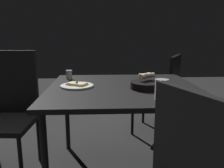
# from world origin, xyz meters

# --- Properties ---
(dining_table) EXTENTS (1.08, 0.99, 0.71)m
(dining_table) POSITION_xyz_m (0.00, 0.00, 0.65)
(dining_table) COLOR black
(dining_table) RESTS_ON ground
(pizza_plate) EXTENTS (0.24, 0.24, 0.04)m
(pizza_plate) POSITION_xyz_m (-0.34, 0.01, 0.72)
(pizza_plate) COLOR white
(pizza_plate) RESTS_ON dining_table
(bread_basket) EXTENTS (0.23, 0.23, 0.10)m
(bread_basket) POSITION_xyz_m (0.16, -0.06, 0.74)
(bread_basket) COLOR black
(bread_basket) RESTS_ON dining_table
(beer_glass) EXTENTS (0.08, 0.08, 0.12)m
(beer_glass) POSITION_xyz_m (0.19, -0.34, 0.76)
(beer_glass) COLOR silver
(beer_glass) RESTS_ON dining_table
(pepper_shaker) EXTENTS (0.05, 0.05, 0.08)m
(pepper_shaker) POSITION_xyz_m (-0.43, 0.30, 0.74)
(pepper_shaker) COLOR #BFB299
(pepper_shaker) RESTS_ON dining_table
(chair_far) EXTENTS (0.60, 0.60, 0.86)m
(chair_far) POSITION_xyz_m (0.50, 0.76, 0.49)
(chair_far) COLOR black
(chair_far) RESTS_ON ground
(chair_spare) EXTENTS (0.47, 0.47, 0.95)m
(chair_spare) POSITION_xyz_m (-0.90, 0.15, 0.53)
(chair_spare) COLOR black
(chair_spare) RESTS_ON ground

